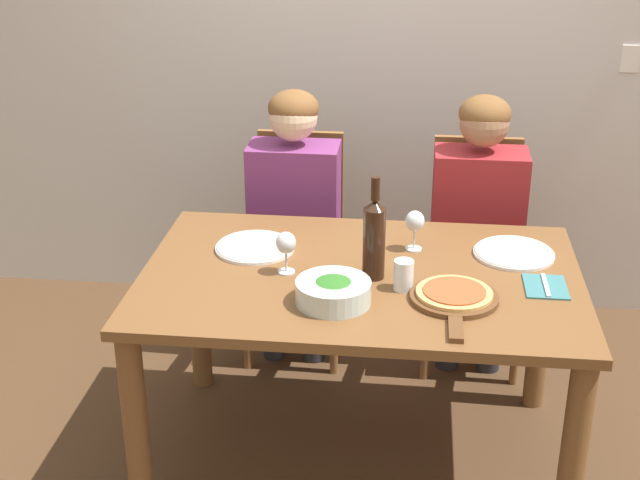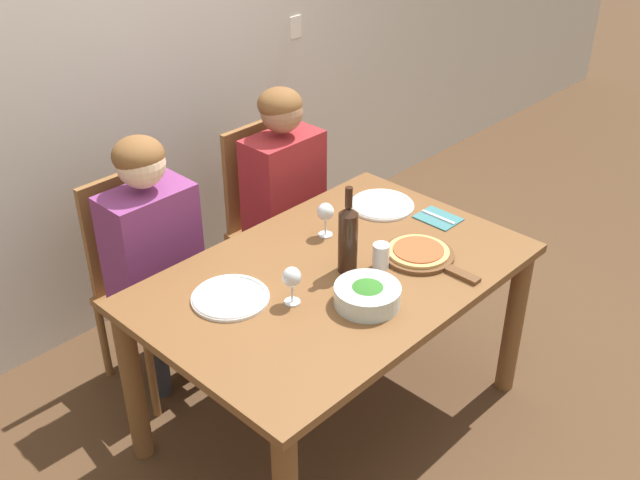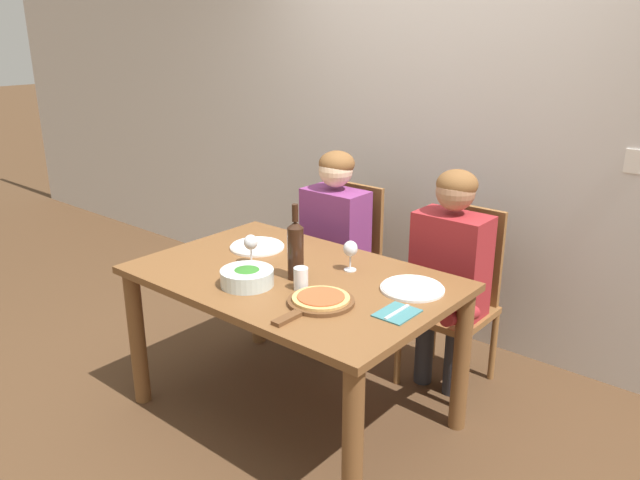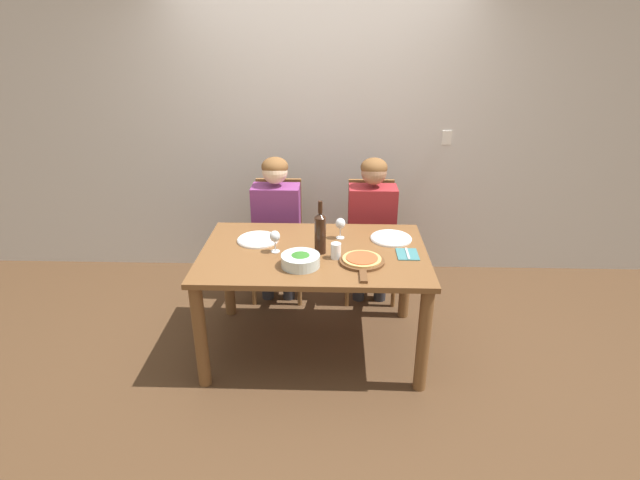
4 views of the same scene
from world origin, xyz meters
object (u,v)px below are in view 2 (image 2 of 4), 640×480
Objects in this scene: person_woman at (154,245)px; wine_bottle at (348,238)px; chair_left at (144,277)px; person_man at (286,185)px; dinner_plate_left at (230,297)px; water_tumbler at (381,256)px; wine_glass_left at (292,279)px; pizza_on_board at (420,254)px; wine_glass_right at (325,213)px; dinner_plate_right at (382,205)px; chair_right at (271,216)px; fork_on_napkin at (438,218)px; broccoli_bowl at (367,295)px.

person_woman reaches higher than wine_bottle.
chair_left is 0.81× the size of person_man.
water_tumbler reaches higher than dinner_plate_left.
wine_bottle is 2.39× the size of wine_glass_left.
pizza_on_board is (0.65, -1.02, 0.27)m from chair_left.
water_tumbler is (0.10, -0.08, -0.10)m from wine_bottle.
chair_left is at bearing 129.27° from wine_glass_right.
dinner_plate_right is (0.10, -0.52, 0.05)m from person_man.
wine_glass_left is (0.14, -0.18, 0.10)m from dinner_plate_left.
wine_glass_right is 0.33m from water_tumbler.
person_woman reaches higher than dinner_plate_right.
chair_left is at bearing 95.22° from wine_glass_left.
dinner_plate_left is 2.79× the size of water_tumbler.
water_tumbler is at bearing -11.47° from wine_glass_left.
dinner_plate_right is 0.67× the size of pizza_on_board.
dinner_plate_left is 0.94m from dinner_plate_right.
wine_glass_right is (0.58, 0.06, 0.10)m from dinner_plate_left.
water_tumbler is at bearing 157.90° from pizza_on_board.
pizza_on_board is (-0.12, -1.02, 0.27)m from chair_right.
chair_right is at bearing 39.54° from dinner_plate_left.
wine_bottle is 1.25× the size of dinner_plate_right.
wine_bottle is 2.01× the size of fork_on_napkin.
water_tumbler is (0.55, -0.26, 0.04)m from dinner_plate_left.
chair_left is 1.33m from fork_on_napkin.
chair_right is at bearing 98.71° from dinner_plate_right.
chair_right is 3.38× the size of dinner_plate_right.
wine_glass_left reaches higher than pizza_on_board.
person_woman is 1.11m from pizza_on_board.
person_woman reaches higher than wine_glass_left.
person_woman is 8.01× the size of wine_glass_left.
dinner_plate_left is (-0.06, -0.57, 0.05)m from person_woman.
fork_on_napkin is at bearing -30.45° from wine_glass_right.
wine_glass_left is 0.41m from water_tumbler.
person_man reaches higher than dinner_plate_right.
wine_bottle is (-0.39, -0.87, 0.40)m from chair_right.
person_man is 0.87m from wine_bottle.
pizza_on_board is at bearing -156.60° from fork_on_napkin.
wine_glass_right is at bearing -44.79° from person_woman.
chair_right is at bearing 101.53° from fork_on_napkin.
wine_bottle reaches higher than fork_on_napkin.
chair_right is 9.43× the size of water_tumbler.
dinner_plate_right is at bearing -30.79° from person_woman.
wine_glass_right is at bearing -117.12° from person_man.
wine_bottle is (0.38, -0.87, 0.40)m from chair_left.
pizza_on_board is 0.18m from water_tumbler.
broccoli_bowl is at bearing -120.13° from wine_bottle.
dinner_plate_left is at bearing 154.40° from water_tumbler.
person_woman is at bearing 149.21° from dinner_plate_right.
person_woman is 0.86m from wine_bottle.
chair_right is 3.38× the size of dinner_plate_left.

